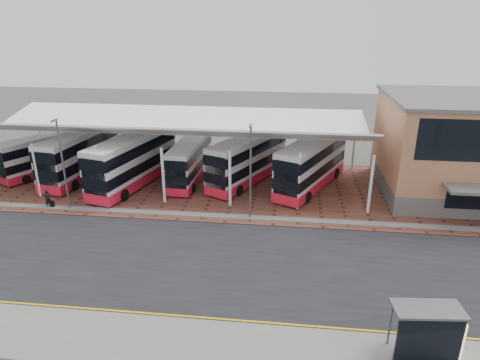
{
  "coord_description": "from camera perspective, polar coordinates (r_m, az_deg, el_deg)",
  "views": [
    {
      "loc": [
        4.95,
        -26.01,
        15.97
      ],
      "look_at": [
        1.08,
        6.84,
        3.18
      ],
      "focal_mm": 32.0,
      "sensor_mm": 36.0,
      "label": 1
    }
  ],
  "objects": [
    {
      "name": "bus_5",
      "position": [
        42.13,
        9.52,
        2.1
      ],
      "size": [
        7.33,
        11.61,
        4.77
      ],
      "rotation": [
        0.0,
        0.0,
        -0.44
      ],
      "color": "silver",
      "rests_on": "forecourt"
    },
    {
      "name": "north_kerb",
      "position": [
        36.26,
        -1.83,
        -4.88
      ],
      "size": [
        120.0,
        0.8,
        0.14
      ],
      "primitive_type": "cube",
      "color": "slate",
      "rests_on": "ground"
    },
    {
      "name": "suitcase",
      "position": [
        41.32,
        -23.75,
        -2.97
      ],
      "size": [
        0.34,
        0.24,
        0.58
      ],
      "primitive_type": "cube",
      "color": "black",
      "rests_on": "forecourt"
    },
    {
      "name": "forecourt",
      "position": [
        42.24,
        2.21,
        -1.04
      ],
      "size": [
        72.0,
        16.0,
        0.06
      ],
      "primitive_type": "cube",
      "color": "brown",
      "rests_on": "ground"
    },
    {
      "name": "bus_shelter",
      "position": [
        23.7,
        24.42,
        -17.71
      ],
      "size": [
        3.51,
        1.85,
        2.71
      ],
      "rotation": [
        0.0,
        0.0,
        0.09
      ],
      "color": "black",
      "rests_on": "sidewalk"
    },
    {
      "name": "bus_2",
      "position": [
        43.5,
        -14.03,
        2.5
      ],
      "size": [
        5.63,
        12.37,
        4.97
      ],
      "rotation": [
        0.0,
        0.0,
        -0.25
      ],
      "color": "silver",
      "rests_on": "forecourt"
    },
    {
      "name": "ground",
      "position": [
        30.92,
        -3.53,
        -10.0
      ],
      "size": [
        140.0,
        140.0,
        0.0
      ],
      "primitive_type": "plane",
      "color": "#434440"
    },
    {
      "name": "canopy",
      "position": [
        42.65,
        -8.43,
        7.12
      ],
      "size": [
        37.0,
        11.63,
        7.07
      ],
      "color": "white",
      "rests_on": "ground"
    },
    {
      "name": "bus_3",
      "position": [
        43.81,
        -6.69,
        2.53
      ],
      "size": [
        2.82,
        10.03,
        4.1
      ],
      "rotation": [
        0.0,
        0.0,
        -0.04
      ],
      "color": "silver",
      "rests_on": "forecourt"
    },
    {
      "name": "yellow_line_near",
      "position": [
        25.3,
        -6.43,
        -18.08
      ],
      "size": [
        120.0,
        0.12,
        0.01
      ],
      "primitive_type": "cube",
      "color": "#E8B500",
      "rests_on": "road"
    },
    {
      "name": "bus_0",
      "position": [
        50.07,
        -24.49,
        3.12
      ],
      "size": [
        6.67,
        9.89,
        4.11
      ],
      "rotation": [
        0.0,
        0.0,
        -0.48
      ],
      "color": "silver",
      "rests_on": "forecourt"
    },
    {
      "name": "lamp_west",
      "position": [
        39.19,
        -22.59,
        2.25
      ],
      "size": [
        0.16,
        0.9,
        8.07
      ],
      "color": "#4C4F54",
      "rests_on": "ground"
    },
    {
      "name": "pedestrian",
      "position": [
        41.36,
        -24.26,
        -2.26
      ],
      "size": [
        0.58,
        0.68,
        1.59
      ],
      "primitive_type": "imported",
      "rotation": [
        0.0,
        0.0,
        1.17
      ],
      "color": "black",
      "rests_on": "forecourt"
    },
    {
      "name": "sidewalk",
      "position": [
        23.81,
        -7.57,
        -20.99
      ],
      "size": [
        120.0,
        4.0,
        0.14
      ],
      "primitive_type": "cube",
      "color": "slate",
      "rests_on": "ground"
    },
    {
      "name": "bus_1",
      "position": [
        47.4,
        -20.29,
        3.26
      ],
      "size": [
        4.26,
        12.05,
        4.86
      ],
      "rotation": [
        0.0,
        0.0,
        -0.13
      ],
      "color": "silver",
      "rests_on": "forecourt"
    },
    {
      "name": "yellow_line_far",
      "position": [
        25.53,
        -6.28,
        -17.66
      ],
      "size": [
        120.0,
        0.12,
        0.01
      ],
      "primitive_type": "cube",
      "color": "#E8B500",
      "rests_on": "road"
    },
    {
      "name": "road",
      "position": [
        30.08,
        -3.87,
        -10.96
      ],
      "size": [
        120.0,
        14.0,
        0.02
      ],
      "primitive_type": "cube",
      "color": "black",
      "rests_on": "ground"
    },
    {
      "name": "lamp_east",
      "position": [
        34.43,
        1.4,
        1.43
      ],
      "size": [
        0.16,
        0.9,
        8.07
      ],
      "color": "#4C4F54",
      "rests_on": "ground"
    },
    {
      "name": "bus_4",
      "position": [
        43.06,
        1.08,
        2.74
      ],
      "size": [
        7.37,
        11.3,
        4.67
      ],
      "rotation": [
        0.0,
        0.0,
        -0.46
      ],
      "color": "silver",
      "rests_on": "forecourt"
    }
  ]
}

